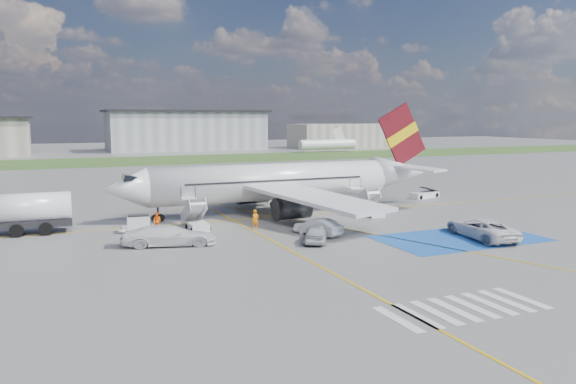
% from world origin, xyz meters
% --- Properties ---
extents(ground, '(400.00, 400.00, 0.00)m').
position_xyz_m(ground, '(0.00, 0.00, 0.00)').
color(ground, '#60605E').
rests_on(ground, ground).
extents(grass_strip, '(400.00, 30.00, 0.01)m').
position_xyz_m(grass_strip, '(0.00, 95.00, 0.01)').
color(grass_strip, '#2D4C1E').
rests_on(grass_strip, ground).
extents(taxiway_line_main, '(120.00, 0.20, 0.01)m').
position_xyz_m(taxiway_line_main, '(0.00, 12.00, 0.01)').
color(taxiway_line_main, gold).
rests_on(taxiway_line_main, ground).
extents(taxiway_line_cross, '(0.20, 60.00, 0.01)m').
position_xyz_m(taxiway_line_cross, '(-5.00, -10.00, 0.01)').
color(taxiway_line_cross, gold).
rests_on(taxiway_line_cross, ground).
extents(taxiway_line_diag, '(20.71, 56.45, 0.01)m').
position_xyz_m(taxiway_line_diag, '(0.00, 12.00, 0.01)').
color(taxiway_line_diag, gold).
rests_on(taxiway_line_diag, ground).
extents(staging_box, '(14.00, 8.00, 0.01)m').
position_xyz_m(staging_box, '(10.00, -4.00, 0.01)').
color(staging_box, '#1B4EA2').
rests_on(staging_box, ground).
extents(crosswalk, '(9.00, 4.00, 0.01)m').
position_xyz_m(crosswalk, '(-1.80, -18.00, 0.01)').
color(crosswalk, silver).
rests_on(crosswalk, ground).
extents(terminal_centre, '(48.00, 18.00, 12.00)m').
position_xyz_m(terminal_centre, '(20.00, 135.00, 6.00)').
color(terminal_centre, gray).
rests_on(terminal_centre, ground).
extents(terminal_east, '(40.00, 16.00, 8.00)m').
position_xyz_m(terminal_east, '(75.00, 128.00, 4.00)').
color(terminal_east, gray).
rests_on(terminal_east, ground).
extents(airliner, '(36.81, 32.95, 11.92)m').
position_xyz_m(airliner, '(1.51, 14.00, 3.39)').
color(airliner, silver).
rests_on(airliner, ground).
extents(airstairs_fwd, '(1.90, 5.20, 3.60)m').
position_xyz_m(airstairs_fwd, '(-9.50, 8.70, 0.62)').
color(airstairs_fwd, silver).
rests_on(airstairs_fwd, ground).
extents(airstairs_aft, '(1.90, 5.20, 3.60)m').
position_xyz_m(airstairs_aft, '(9.00, 8.70, 0.62)').
color(airstairs_aft, silver).
rests_on(airstairs_aft, ground).
extents(fuel_tanker, '(10.72, 3.36, 3.62)m').
position_xyz_m(fuel_tanker, '(-25.18, 12.88, 1.52)').
color(fuel_tanker, black).
rests_on(fuel_tanker, ground).
extents(gpu_cart, '(2.08, 1.49, 1.62)m').
position_xyz_m(gpu_cart, '(-14.59, 9.38, 0.73)').
color(gpu_cart, silver).
rests_on(gpu_cart, ground).
extents(belt_loader, '(4.87, 2.73, 1.41)m').
position_xyz_m(belt_loader, '(22.46, 17.20, 0.35)').
color(belt_loader, silver).
rests_on(belt_loader, ground).
extents(car_silver_a, '(3.67, 4.69, 1.49)m').
position_xyz_m(car_silver_a, '(-1.88, -0.40, 0.75)').
color(car_silver_a, '#B0B3B8').
rests_on(car_silver_a, ground).
extents(car_silver_b, '(3.22, 4.76, 1.48)m').
position_xyz_m(car_silver_b, '(-0.45, 2.02, 0.74)').
color(car_silver_b, silver).
rests_on(car_silver_b, ground).
extents(van_white_a, '(3.71, 6.40, 2.27)m').
position_xyz_m(van_white_a, '(11.79, -4.49, 1.13)').
color(van_white_a, white).
rests_on(van_white_a, ground).
extents(van_white_b, '(6.00, 3.59, 2.20)m').
position_xyz_m(van_white_b, '(-13.17, 3.24, 1.10)').
color(van_white_b, silver).
rests_on(van_white_b, ground).
extents(crew_fwd, '(0.73, 0.53, 1.85)m').
position_xyz_m(crew_fwd, '(-4.55, 6.62, 0.93)').
color(crew_fwd, orange).
rests_on(crew_fwd, ground).
extents(crew_nose, '(1.02, 1.01, 1.66)m').
position_xyz_m(crew_nose, '(-12.86, 9.93, 0.83)').
color(crew_nose, orange).
rests_on(crew_nose, ground).
extents(crew_aft, '(0.88, 0.99, 1.61)m').
position_xyz_m(crew_aft, '(8.90, 7.37, 0.81)').
color(crew_aft, orange).
rests_on(crew_aft, ground).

